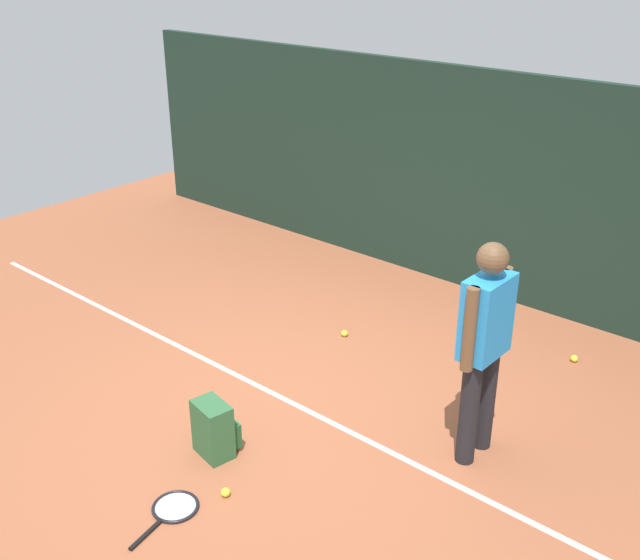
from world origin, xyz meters
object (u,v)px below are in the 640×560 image
object	(u,v)px
tennis_ball_by_fence	(226,492)
tennis_player	(484,340)
tennis_racket	(173,509)
tennis_ball_near_player	(344,333)
backpack	(215,429)
tennis_ball_mid_court	(574,359)

from	to	relation	value
tennis_ball_by_fence	tennis_player	bearing A→B (deg)	55.67
tennis_racket	tennis_ball_near_player	world-z (taller)	tennis_ball_near_player
backpack	tennis_ball_by_fence	size ratio (longest dim) A/B	6.67
tennis_player	tennis_racket	distance (m)	2.44
tennis_racket	backpack	size ratio (longest dim) A/B	1.44
tennis_ball_near_player	tennis_ball_by_fence	size ratio (longest dim) A/B	1.00
tennis_player	tennis_racket	world-z (taller)	tennis_player
tennis_ball_near_player	tennis_ball_by_fence	xyz separation A→B (m)	(0.80, -2.31, 0.00)
tennis_racket	backpack	xyz separation A→B (m)	(-0.24, 0.62, 0.20)
backpack	tennis_ball_near_player	bearing A→B (deg)	-68.24
tennis_player	tennis_ball_by_fence	bearing A→B (deg)	146.56
tennis_racket	backpack	distance (m)	0.69
tennis_ball_mid_court	tennis_player	bearing A→B (deg)	-91.09
tennis_ball_mid_court	backpack	bearing A→B (deg)	-116.42
tennis_player	tennis_ball_near_player	size ratio (longest dim) A/B	25.76
backpack	tennis_ball_mid_court	distance (m)	3.37
backpack	tennis_ball_mid_court	size ratio (longest dim) A/B	6.67
tennis_ball_near_player	tennis_ball_mid_court	bearing A→B (deg)	27.65
tennis_player	tennis_racket	xyz separation A→B (m)	(-1.22, -1.88, -0.95)
tennis_ball_near_player	tennis_racket	bearing A→B (deg)	-76.50
backpack	tennis_ball_near_player	distance (m)	2.07
tennis_racket	tennis_ball_mid_court	xyz separation A→B (m)	(1.26, 3.63, 0.02)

